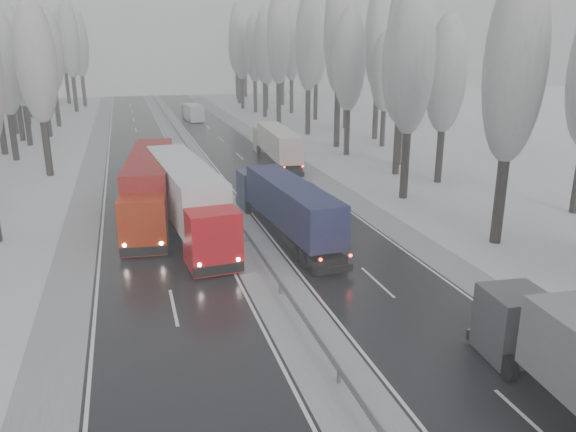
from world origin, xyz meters
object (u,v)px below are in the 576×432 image
truck_blue_box (285,203)px  truck_red_red (150,183)px  truck_cream_box (276,143)px  truck_red_white (187,194)px  box_truck_distant (193,112)px

truck_blue_box → truck_red_red: size_ratio=0.84×
truck_blue_box → truck_cream_box: truck_cream_box is taller
truck_blue_box → truck_red_white: truck_red_white is taller
truck_red_white → truck_cream_box: bearing=55.9°
truck_blue_box → truck_red_red: (-8.14, 6.14, 0.42)m
box_truck_distant → truck_red_red: bearing=-105.1°
box_truck_distant → truck_red_white: size_ratio=0.42×
truck_red_white → truck_red_red: bearing=113.9°
truck_blue_box → box_truck_distant: truck_blue_box is taller
box_truck_distant → truck_red_white: (-7.28, -57.00, 1.25)m
truck_blue_box → truck_red_white: bearing=155.9°
truck_cream_box → truck_red_white: (-11.44, -20.28, 0.46)m
truck_blue_box → box_truck_distant: bearing=84.7°
box_truck_distant → truck_red_red: truck_red_red is taller
truck_cream_box → box_truck_distant: size_ratio=1.97×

